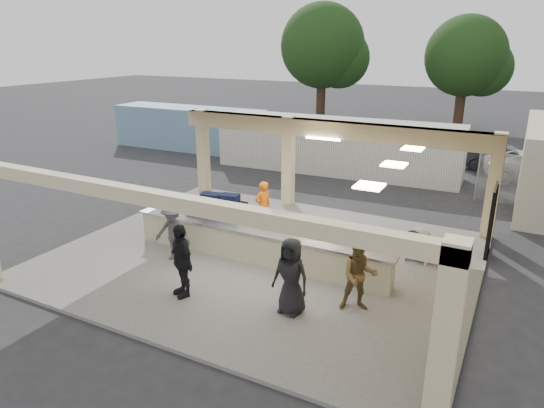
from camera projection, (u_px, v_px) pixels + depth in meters
The scene contains 16 objects.
ground at pixel (264, 258), 14.65m from camera, with size 120.00×120.00×0.00m, color #262628.
pavilion at pixel (280, 211), 14.68m from camera, with size 12.01×10.00×3.55m.
baggage_counter at pixel (256, 246), 14.04m from camera, with size 8.20×0.58×0.98m.
luggage_cart at pixel (217, 214), 15.69m from camera, with size 2.79×1.97×1.51m.
drum_fan at pixel (418, 243), 14.10m from camera, with size 0.94×0.73×1.02m.
baggage_handler at pixel (263, 206), 16.27m from camera, with size 0.63×0.35×1.73m, color orange.
passenger_a at pixel (359, 276), 11.43m from camera, with size 0.86×0.38×1.78m, color brown.
passenger_b at pixel (181, 260), 12.06m from camera, with size 1.12×0.41×1.92m, color black.
passenger_c at pixel (173, 232), 14.09m from camera, with size 1.11×0.39×1.72m, color #434448.
passenger_d at pixel (291, 276), 11.29m from camera, with size 0.92×0.38×1.88m, color black.
car_white_a at pixel (544, 168), 22.25m from camera, with size 2.33×4.92×1.41m, color silver.
car_dark at pixel (504, 159), 24.13m from camera, with size 1.37×3.88×1.29m, color black.
container_white at pixel (336, 146), 23.91m from camera, with size 11.97×2.39×2.59m, color silver.
container_blue at pixel (190, 128), 29.07m from camera, with size 9.49×2.28×2.47m, color #6D91AF.
tree_left at pixel (327, 49), 36.49m from camera, with size 6.60×6.30×9.00m.
tree_mid at pixel (470, 59), 33.98m from camera, with size 6.00×5.60×8.00m.
Camera 1 is at (6.40, -11.71, 6.26)m, focal length 32.00 mm.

